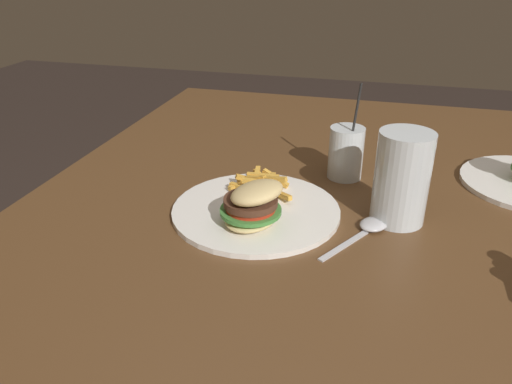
# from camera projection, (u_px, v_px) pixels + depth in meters

# --- Properties ---
(dining_table) EXTENTS (1.52, 1.40, 0.73)m
(dining_table) POSITION_uv_depth(u_px,v_px,m) (391.00, 253.00, 0.91)
(dining_table) COLOR brown
(dining_table) RESTS_ON ground_plane
(meal_plate_near) EXTENTS (0.31, 0.31, 0.10)m
(meal_plate_near) POSITION_uv_depth(u_px,v_px,m) (255.00, 207.00, 0.88)
(meal_plate_near) COLOR white
(meal_plate_near) RESTS_ON dining_table
(beer_glass) EXTENTS (0.09, 0.09, 0.16)m
(beer_glass) POSITION_uv_depth(u_px,v_px,m) (404.00, 179.00, 0.85)
(beer_glass) COLOR silver
(beer_glass) RESTS_ON dining_table
(juice_glass) EXTENTS (0.07, 0.07, 0.20)m
(juice_glass) POSITION_uv_depth(u_px,v_px,m) (346.00, 155.00, 1.03)
(juice_glass) COLOR silver
(juice_glass) RESTS_ON dining_table
(spoon) EXTENTS (0.16, 0.11, 0.02)m
(spoon) POSITION_uv_depth(u_px,v_px,m) (371.00, 226.00, 0.86)
(spoon) COLOR silver
(spoon) RESTS_ON dining_table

